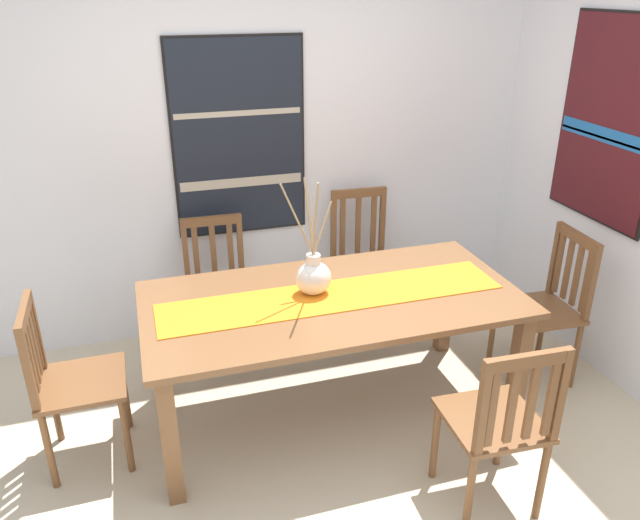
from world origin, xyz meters
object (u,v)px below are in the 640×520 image
chair_3 (218,284)px  painting_on_back_wall (239,139)px  dining_table (333,312)px  chair_0 (500,422)px  painting_on_side_wall (610,121)px  centerpiece_vase (313,276)px  chair_2 (548,304)px  chair_4 (363,260)px  chair_1 (68,379)px

chair_3 → painting_on_back_wall: 0.96m
painting_on_back_wall → dining_table: bearing=-77.6°
chair_0 → painting_on_side_wall: 1.97m
centerpiece_vase → painting_on_side_wall: bearing=3.9°
chair_0 → chair_3: size_ratio=1.03×
chair_2 → chair_4: chair_4 is taller
chair_0 → chair_2: bearing=44.6°
chair_1 → painting_on_back_wall: painting_on_back_wall is taller
dining_table → painting_on_back_wall: size_ratio=1.57×
chair_1 → chair_2: chair_2 is taller
chair_2 → chair_3: bearing=154.2°
chair_3 → chair_4: size_ratio=0.92×
dining_table → chair_2: bearing=-1.1°
centerpiece_vase → chair_1: size_ratio=0.75×
centerpiece_vase → chair_1: bearing=-178.4°
dining_table → chair_0: bearing=-61.2°
centerpiece_vase → chair_4: size_ratio=0.70×
painting_on_back_wall → chair_1: bearing=-134.1°
chair_1 → chair_4: chair_4 is taller
chair_1 → chair_3: size_ratio=1.01×
chair_3 → painting_on_side_wall: size_ratio=0.75×
chair_2 → painting_on_back_wall: 2.19m
chair_0 → chair_2: 1.23m
chair_4 → chair_3: bearing=-178.5°
dining_table → painting_on_side_wall: 1.98m
chair_0 → painting_on_back_wall: bearing=109.9°
chair_4 → painting_on_back_wall: painting_on_back_wall is taller
chair_1 → painting_on_side_wall: (3.13, 0.16, 1.05)m
centerpiece_vase → chair_0: centerpiece_vase is taller
chair_0 → painting_on_back_wall: (-0.75, 2.06, 0.86)m
painting_on_back_wall → painting_on_side_wall: size_ratio=1.06×
chair_0 → chair_4: bearing=88.9°
chair_1 → centerpiece_vase: bearing=1.6°
centerpiece_vase → painting_on_side_wall: painting_on_side_wall is taller
chair_3 → painting_on_back_wall: bearing=50.1°
chair_3 → chair_1: bearing=-135.4°
dining_table → painting_on_back_wall: (-0.26, 1.17, 0.70)m
dining_table → chair_0: (0.49, -0.89, -0.16)m
chair_3 → painting_on_side_wall: 2.59m
chair_2 → painting_on_back_wall: (-1.63, 1.20, 0.86)m
chair_2 → painting_on_back_wall: size_ratio=0.74×
chair_0 → painting_on_back_wall: 2.36m
centerpiece_vase → chair_2: 1.51m
chair_3 → dining_table: bearing=-60.4°
dining_table → chair_1: chair_1 is taller
centerpiece_vase → painting_on_back_wall: (-0.17, 1.11, 0.50)m
chair_2 → chair_3: chair_2 is taller
centerpiece_vase → chair_2: (1.46, -0.08, -0.36)m
chair_2 → chair_1: bearing=179.0°
centerpiece_vase → chair_4: (0.62, 0.85, -0.36)m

